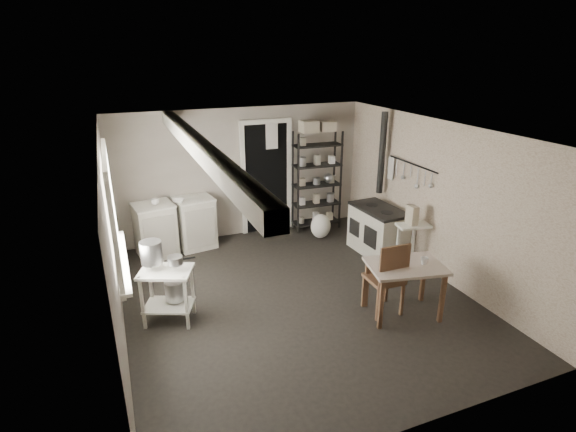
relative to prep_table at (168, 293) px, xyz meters
name	(u,v)px	position (x,y,z in m)	size (l,w,h in m)	color
floor	(296,297)	(1.70, -0.07, -0.40)	(5.00, 5.00, 0.00)	black
ceiling	(297,131)	(1.70, -0.07, 1.90)	(5.00, 5.00, 0.00)	silver
wall_back	(242,173)	(1.70, 2.43, 0.75)	(4.50, 0.02, 2.30)	#A2988A
wall_front	(416,323)	(1.70, -2.57, 0.75)	(4.50, 0.02, 2.30)	#A2988A
wall_left	(112,247)	(-0.55, -0.07, 0.75)	(0.02, 5.00, 2.30)	#A2988A
wall_right	(437,199)	(3.95, -0.07, 0.75)	(0.02, 5.00, 2.30)	#A2988A
window	(110,212)	(-0.52, 0.13, 1.10)	(0.12, 1.76, 1.28)	white
doorway	(267,179)	(2.15, 2.40, 0.60)	(0.96, 0.10, 2.08)	white
ceiling_beam	(199,147)	(0.50, -0.07, 1.80)	(0.18, 5.00, 0.18)	white
wallpaper_panel	(437,200)	(3.94, -0.07, 0.75)	(0.01, 5.00, 2.30)	beige
utensil_rail	(411,164)	(3.89, 0.53, 1.15)	(0.06, 1.20, 0.44)	#B9BABC
prep_table	(168,293)	(0.00, 0.00, 0.00)	(0.62, 0.44, 0.71)	white
stockpot	(151,252)	(-0.13, 0.08, 0.54)	(0.26, 0.26, 0.28)	#B9BABC
saucepan	(175,260)	(0.12, -0.06, 0.45)	(0.18, 0.18, 0.10)	#B9BABC
bucket	(174,290)	(0.09, 0.05, -0.02)	(0.23, 0.23, 0.26)	#B9BABC
base_cabinets	(175,225)	(0.42, 2.11, 0.06)	(1.35, 0.58, 0.88)	beige
mixing_bowl	(178,198)	(0.49, 2.02, 0.55)	(0.25, 0.25, 0.06)	white
counter_cup	(155,200)	(0.13, 2.03, 0.57)	(0.13, 0.13, 0.10)	white
shelf_rack	(317,180)	(3.05, 2.16, 0.55)	(0.88, 0.34, 1.85)	black
shelf_jar	(300,159)	(2.73, 2.20, 0.96)	(0.08, 0.08, 0.17)	white
storage_box_a	(309,123)	(2.85, 2.12, 1.61)	(0.30, 0.26, 0.20)	beige
storage_box_b	(327,123)	(3.22, 2.13, 1.59)	(0.27, 0.25, 0.17)	beige
stove	(378,229)	(3.51, 0.75, 0.04)	(0.56, 1.02, 0.80)	beige
stovepipe	(382,153)	(3.78, 1.19, 1.19)	(0.10, 0.10, 1.31)	black
side_ledge	(412,245)	(3.65, 0.02, 0.03)	(0.50, 0.27, 0.76)	white
oats_box	(413,208)	(3.63, 0.05, 0.61)	(0.11, 0.19, 0.29)	beige
work_table	(404,288)	(2.81, -0.96, -0.02)	(0.93, 0.65, 0.71)	beige
table_cup	(425,257)	(3.03, -1.03, 0.40)	(0.10, 0.10, 0.09)	white
chair	(384,278)	(2.61, -0.80, 0.08)	(0.42, 0.44, 1.02)	brown
flour_sack	(321,225)	(2.92, 1.68, -0.16)	(0.37, 0.32, 0.45)	silver
floor_crock	(399,269)	(3.44, -0.01, -0.33)	(0.11, 0.11, 0.13)	white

